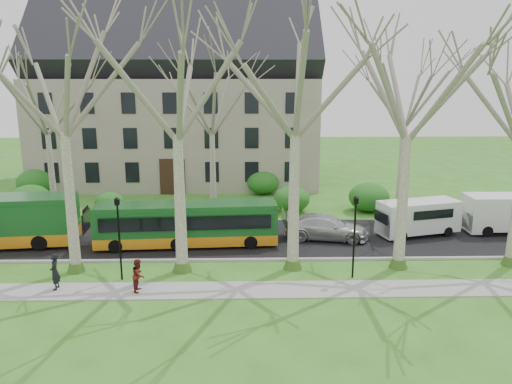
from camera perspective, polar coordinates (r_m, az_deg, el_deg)
ground at (r=27.28m, az=-2.07°, el=-9.03°), size 120.00×120.00×0.00m
sidewalk at (r=24.97m, az=-2.14°, el=-11.13°), size 70.00×2.00×0.06m
road at (r=32.43m, az=-1.94°, el=-5.30°), size 80.00×8.00×0.06m
curb at (r=28.65m, az=-2.03°, el=-7.76°), size 80.00×0.25×0.14m
building at (r=49.72m, az=-8.83°, el=10.45°), size 26.50×12.20×16.00m
tree_row_verge at (r=25.77m, az=-2.19°, el=5.80°), size 49.00×7.00×14.00m
tree_row_far at (r=36.55m, az=-4.03°, el=6.38°), size 33.00×7.00×12.00m
lamp_row at (r=25.46m, az=-2.14°, el=-4.52°), size 36.22×0.22×4.30m
hedges at (r=40.66m, az=-8.42°, el=-0.19°), size 30.60×8.60×2.00m
bus_follow at (r=30.97m, az=-7.90°, el=-3.60°), size 11.12×2.98×2.75m
sedan at (r=32.33m, az=8.00°, el=-3.98°), size 5.65×3.09×1.55m
van_a at (r=34.34m, az=18.05°, el=-2.85°), size 5.57×3.19×2.29m
van_b at (r=37.22m, az=27.00°, el=-2.25°), size 5.84×2.17×2.54m
pedestrian_a at (r=26.53m, az=-22.01°, el=-8.42°), size 0.49×0.70×1.84m
pedestrian_b at (r=25.17m, az=-13.27°, el=-9.23°), size 0.66×0.82×1.62m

